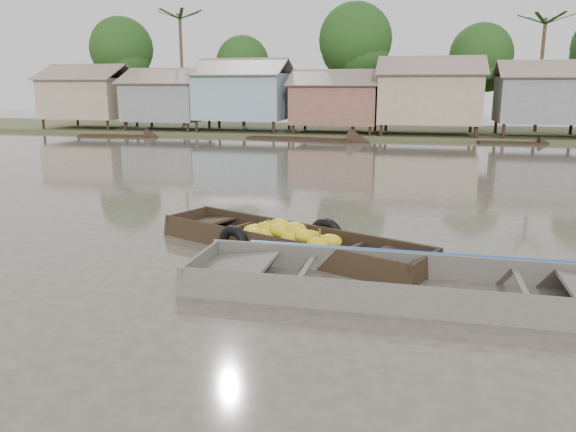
# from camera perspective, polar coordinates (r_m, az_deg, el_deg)

# --- Properties ---
(ground) EXTENTS (120.00, 120.00, 0.00)m
(ground) POSITION_cam_1_polar(r_m,az_deg,el_deg) (10.83, 1.08, -5.85)
(ground) COLOR #463F35
(ground) RESTS_ON ground
(riverbank) EXTENTS (120.00, 12.47, 10.22)m
(riverbank) POSITION_cam_1_polar(r_m,az_deg,el_deg) (41.88, 14.91, 12.14)
(riverbank) COLOR #384723
(riverbank) RESTS_ON ground
(banana_boat) EXTENTS (6.52, 3.97, 0.93)m
(banana_boat) POSITION_cam_1_polar(r_m,az_deg,el_deg) (12.28, -0.25, -2.52)
(banana_boat) COLOR black
(banana_boat) RESTS_ON ground
(viewer_boat) EXTENTS (7.77, 2.06, 0.63)m
(viewer_boat) POSITION_cam_1_polar(r_m,az_deg,el_deg) (9.99, 12.27, -7.44)
(viewer_boat) COLOR #4A433E
(viewer_boat) RESTS_ON ground
(distant_boats) EXTENTS (45.66, 4.89, 0.35)m
(distant_boats) POSITION_cam_1_polar(r_m,az_deg,el_deg) (35.47, 19.44, 6.66)
(distant_boats) COLOR black
(distant_boats) RESTS_ON ground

